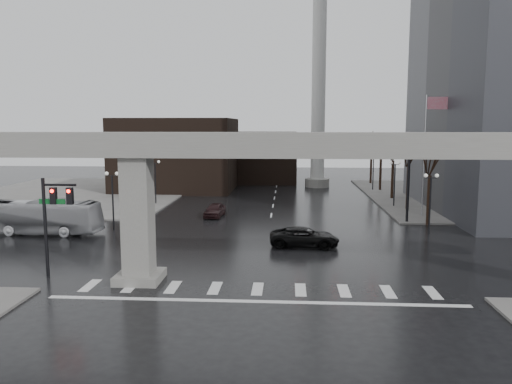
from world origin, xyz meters
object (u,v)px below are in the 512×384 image
signal_mast_arm (367,161)px  far_car (215,210)px  pickup_truck (304,237)px  city_bus (39,217)px

signal_mast_arm → far_car: bearing=172.2°
signal_mast_arm → pickup_truck: bearing=-121.9°
city_bus → far_car: city_bus is taller
city_bus → far_car: bearing=-54.7°
far_car → signal_mast_arm: bearing=-2.0°
pickup_truck → city_bus: 22.33m
signal_mast_arm → far_car: (-14.59, 2.00, -5.15)m
pickup_truck → city_bus: bearing=84.7°
far_car → city_bus: bearing=-141.3°
pickup_truck → city_bus: (-22.12, 2.95, 0.73)m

